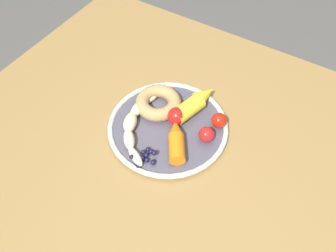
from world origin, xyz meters
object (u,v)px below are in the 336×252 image
object	(u,v)px
blueberry_pile	(144,157)
donut	(158,103)
carrot_yellow	(196,103)
tomato_mid	(206,135)
dining_table	(173,165)
banana	(135,124)
tomato_far	(219,121)
tomato_near	(176,116)
plate	(168,127)
carrot_orange	(176,140)

from	to	relation	value
blueberry_pile	donut	bearing A→B (deg)	-69.18
carrot_yellow	tomato_mid	world-z (taller)	carrot_yellow
dining_table	banana	world-z (taller)	banana
dining_table	blueberry_pile	distance (m)	0.13
donut	tomato_far	size ratio (longest dim) A/B	3.03
donut	blueberry_pile	bearing A→B (deg)	110.82
banana	tomato_near	size ratio (longest dim) A/B	4.89
plate	tomato_far	world-z (taller)	tomato_far
carrot_orange	tomato_near	size ratio (longest dim) A/B	2.62
plate	carrot_orange	distance (m)	0.06
carrot_orange	plate	bearing A→B (deg)	-39.39
tomato_near	tomato_far	bearing A→B (deg)	-154.52
carrot_orange	tomato_near	world-z (taller)	tomato_near
dining_table	carrot_orange	size ratio (longest dim) A/B	9.35
dining_table	plate	distance (m)	0.11
donut	tomato_near	xyz separation A→B (m)	(-0.06, 0.02, 0.01)
blueberry_pile	banana	bearing A→B (deg)	-42.60
plate	tomato_far	size ratio (longest dim) A/B	7.76
tomato_far	carrot_yellow	bearing A→B (deg)	-13.61
tomato_near	tomato_far	world-z (taller)	tomato_near
plate	blueberry_pile	world-z (taller)	blueberry_pile
dining_table	tomato_near	xyz separation A→B (m)	(0.02, -0.05, 0.12)
banana	tomato_mid	bearing A→B (deg)	-160.74
donut	tomato_far	distance (m)	0.15
donut	banana	bearing A→B (deg)	81.00
blueberry_pile	tomato_far	bearing A→B (deg)	-120.06
carrot_yellow	tomato_near	xyz separation A→B (m)	(0.02, 0.06, 0.00)
dining_table	plate	world-z (taller)	plate
dining_table	blueberry_pile	world-z (taller)	blueberry_pile
carrot_orange	carrot_yellow	distance (m)	0.12
carrot_yellow	tomato_near	world-z (taller)	tomato_near
carrot_orange	carrot_yellow	xyz separation A→B (m)	(0.01, -0.12, 0.00)
tomato_far	blueberry_pile	bearing A→B (deg)	59.94
tomato_near	tomato_far	xyz separation A→B (m)	(-0.09, -0.04, -0.00)
plate	blueberry_pile	bearing A→B (deg)	91.75
plate	banana	distance (m)	0.08
carrot_orange	tomato_far	size ratio (longest dim) A/B	3.09
carrot_yellow	donut	bearing A→B (deg)	27.86
tomato_near	dining_table	bearing A→B (deg)	114.77
tomato_mid	tomato_far	size ratio (longest dim) A/B	0.99
plate	tomato_mid	bearing A→B (deg)	-172.44
carrot_orange	blueberry_pile	xyz separation A→B (m)	(0.04, 0.07, -0.01)
carrot_yellow	tomato_far	world-z (taller)	carrot_yellow
banana	blueberry_pile	bearing A→B (deg)	137.40
dining_table	donut	xyz separation A→B (m)	(0.09, -0.07, 0.11)
carrot_yellow	tomato_far	bearing A→B (deg)	166.39
banana	tomato_mid	size ratio (longest dim) A/B	5.82
carrot_orange	banana	bearing A→B (deg)	3.65
tomato_near	carrot_yellow	bearing A→B (deg)	-107.44
blueberry_pile	plate	bearing A→B (deg)	-88.25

